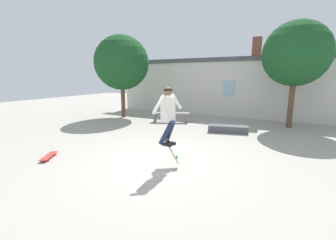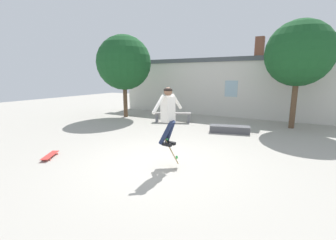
# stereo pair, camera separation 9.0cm
# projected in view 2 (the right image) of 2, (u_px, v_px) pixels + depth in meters

# --- Properties ---
(ground_plane) EXTENTS (40.00, 40.00, 0.00)m
(ground_plane) POSITION_uv_depth(u_px,v_px,m) (161.00, 163.00, 6.10)
(ground_plane) COLOR #A39E93
(building_backdrop) EXTENTS (15.32, 0.52, 4.34)m
(building_backdrop) POSITION_uv_depth(u_px,v_px,m) (233.00, 86.00, 12.76)
(building_backdrop) COLOR beige
(building_backdrop) RESTS_ON ground_plane
(tree_right) EXTENTS (2.80, 2.80, 4.67)m
(tree_right) POSITION_uv_depth(u_px,v_px,m) (299.00, 54.00, 9.60)
(tree_right) COLOR brown
(tree_right) RESTS_ON ground_plane
(tree_left) EXTENTS (3.01, 3.01, 4.57)m
(tree_left) POSITION_uv_depth(u_px,v_px,m) (124.00, 63.00, 12.52)
(tree_left) COLOR brown
(tree_left) RESTS_ON ground_plane
(park_bench) EXTENTS (1.85, 1.08, 0.50)m
(park_bench) POSITION_uv_depth(u_px,v_px,m) (173.00, 115.00, 11.46)
(park_bench) COLOR gray
(park_bench) RESTS_ON ground_plane
(skate_ledge) EXTENTS (1.65, 0.78, 0.31)m
(skate_ledge) POSITION_uv_depth(u_px,v_px,m) (229.00, 129.00, 9.31)
(skate_ledge) COLOR #4C4C51
(skate_ledge) RESTS_ON ground_plane
(skater) EXTENTS (0.42, 1.19, 1.48)m
(skater) POSITION_uv_depth(u_px,v_px,m) (168.00, 111.00, 5.63)
(skater) COLOR silver
(skateboard_flipping) EXTENTS (0.60, 0.32, 0.73)m
(skateboard_flipping) POSITION_uv_depth(u_px,v_px,m) (171.00, 149.00, 5.82)
(skateboard_flipping) COLOR #AD894C
(skateboard_resting) EXTENTS (0.57, 0.75, 0.08)m
(skateboard_resting) POSITION_uv_depth(u_px,v_px,m) (50.00, 155.00, 6.47)
(skateboard_resting) COLOR red
(skateboard_resting) RESTS_ON ground_plane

